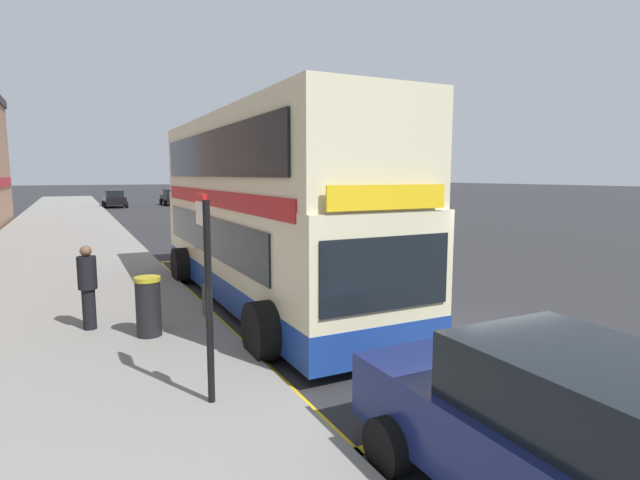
# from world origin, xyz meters

# --- Properties ---
(ground_plane) EXTENTS (260.00, 260.00, 0.00)m
(ground_plane) POSITION_xyz_m (0.00, 32.00, 0.00)
(ground_plane) COLOR #28282B
(pavement_near) EXTENTS (6.00, 76.00, 0.14)m
(pavement_near) POSITION_xyz_m (-7.00, 32.00, 0.07)
(pavement_near) COLOR gray
(pavement_near) RESTS_ON ground
(double_decker_bus) EXTENTS (3.26, 10.52, 4.40)m
(double_decker_bus) POSITION_xyz_m (-2.46, 4.59, 2.06)
(double_decker_bus) COLOR beige
(double_decker_bus) RESTS_ON ground
(bus_bay_markings) EXTENTS (3.02, 13.60, 0.01)m
(bus_bay_markings) POSITION_xyz_m (-2.49, 4.50, 0.01)
(bus_bay_markings) COLOR gold
(bus_bay_markings) RESTS_ON ground
(bus_stop_sign) EXTENTS (0.09, 0.51, 2.67)m
(bus_stop_sign) POSITION_xyz_m (-5.07, -0.50, 1.71)
(bus_stop_sign) COLOR black
(bus_stop_sign) RESTS_ON pavement_near
(parked_car_black_kerbside) EXTENTS (2.09, 4.20, 1.62)m
(parked_car_black_kerbside) POSITION_xyz_m (-2.89, 44.01, 0.80)
(parked_car_black_kerbside) COLOR black
(parked_car_black_kerbside) RESTS_ON ground
(parked_car_navy_behind) EXTENTS (2.09, 4.20, 1.62)m
(parked_car_navy_behind) POSITION_xyz_m (4.51, 35.16, 0.80)
(parked_car_navy_behind) COLOR navy
(parked_car_navy_behind) RESTS_ON ground
(parked_car_black_distant) EXTENTS (2.09, 4.20, 1.62)m
(parked_car_black_distant) POSITION_xyz_m (2.63, 45.17, 0.80)
(parked_car_black_distant) COLOR black
(parked_car_black_distant) RESTS_ON ground
(parked_car_navy_far) EXTENTS (2.09, 4.20, 1.62)m
(parked_car_navy_far) POSITION_xyz_m (-2.89, -4.03, 0.80)
(parked_car_navy_far) COLOR navy
(parked_car_navy_far) RESTS_ON ground
(pedestrian_waiting_near_sign) EXTENTS (0.34, 0.34, 1.60)m
(pedestrian_waiting_near_sign) POSITION_xyz_m (-6.36, 3.48, 1.00)
(pedestrian_waiting_near_sign) COLOR black
(pedestrian_waiting_near_sign) RESTS_ON pavement_near
(litter_bin) EXTENTS (0.46, 0.46, 1.09)m
(litter_bin) POSITION_xyz_m (-5.41, 2.56, 0.69)
(litter_bin) COLOR black
(litter_bin) RESTS_ON pavement_near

